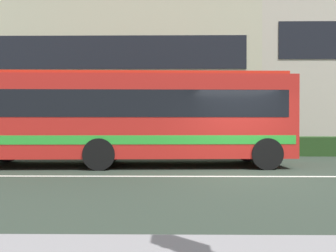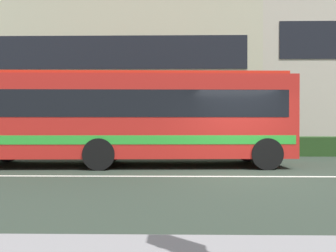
{
  "view_description": "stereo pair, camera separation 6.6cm",
  "coord_description": "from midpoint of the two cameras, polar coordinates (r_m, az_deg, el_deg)",
  "views": [
    {
      "loc": [
        -2.11,
        -9.23,
        1.48
      ],
      "look_at": [
        -2.24,
        2.48,
        1.37
      ],
      "focal_mm": 35.92,
      "sensor_mm": 36.0,
      "label": 1
    },
    {
      "loc": [
        -2.04,
        -9.23,
        1.48
      ],
      "look_at": [
        -2.24,
        2.48,
        1.37
      ],
      "focal_mm": 35.92,
      "sensor_mm": 36.0,
      "label": 2
    }
  ],
  "objects": [
    {
      "name": "transit_bus",
      "position": [
        11.72,
        -7.13,
        1.78
      ],
      "size": [
        11.24,
        3.0,
        3.13
      ],
      "color": "red",
      "rests_on": "ground_plane"
    },
    {
      "name": "apartment_block_left",
      "position": [
        24.04,
        -13.33,
        8.11
      ],
      "size": [
        21.67,
        9.01,
        9.28
      ],
      "color": "#B9B698",
      "rests_on": "ground_plane"
    },
    {
      "name": "lane_centre_line",
      "position": [
        9.58,
        13.6,
        -8.32
      ],
      "size": [
        60.0,
        0.16,
        0.01
      ],
      "primitive_type": "cube",
      "color": "silver",
      "rests_on": "ground_plane"
    },
    {
      "name": "hedge_row_far",
      "position": [
        15.36,
        -3.02,
        -3.39
      ],
      "size": [
        21.21,
        1.1,
        0.84
      ],
      "primitive_type": "cube",
      "color": "#25471D",
      "rests_on": "ground_plane"
    },
    {
      "name": "ground_plane",
      "position": [
        9.58,
        13.6,
        -8.34
      ],
      "size": [
        160.0,
        160.0,
        0.0
      ],
      "primitive_type": "plane",
      "color": "#2C382E"
    }
  ]
}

